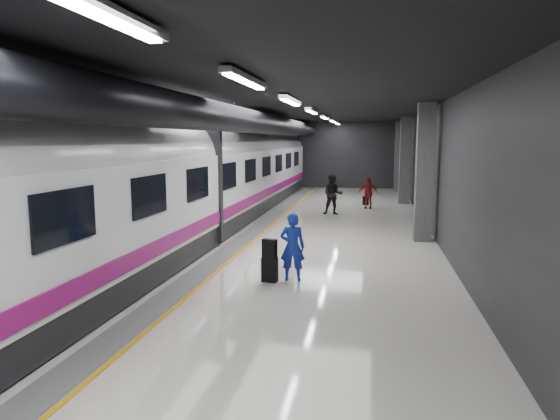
{
  "coord_description": "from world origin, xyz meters",
  "views": [
    {
      "loc": [
        2.85,
        -14.87,
        3.33
      ],
      "look_at": [
        0.4,
        -1.52,
        1.41
      ],
      "focal_mm": 32.0,
      "sensor_mm": 36.0,
      "label": 1
    }
  ],
  "objects": [
    {
      "name": "platform_hall",
      "position": [
        -0.29,
        0.96,
        3.54
      ],
      "size": [
        10.02,
        40.02,
        4.51
      ],
      "color": "black",
      "rests_on": "ground"
    },
    {
      "name": "traveler_far_a",
      "position": [
        1.18,
        7.26,
        0.9
      ],
      "size": [
        0.9,
        0.72,
        1.81
      ],
      "primitive_type": "imported",
      "rotation": [
        0.0,
        0.0,
        0.04
      ],
      "color": "black",
      "rests_on": "ground"
    },
    {
      "name": "suitcase_far",
      "position": [
        2.58,
        11.01,
        0.22
      ],
      "size": [
        0.33,
        0.25,
        0.44
      ],
      "primitive_type": "cube",
      "rotation": [
        0.0,
        0.0,
        0.22
      ],
      "color": "black",
      "rests_on": "ground"
    },
    {
      "name": "suitcase_main",
      "position": [
        0.54,
        -3.66,
        0.29
      ],
      "size": [
        0.38,
        0.27,
        0.59
      ],
      "primitive_type": "cube",
      "rotation": [
        0.0,
        0.0,
        -0.12
      ],
      "color": "black",
      "rests_on": "ground"
    },
    {
      "name": "traveler_main",
      "position": [
        1.05,
        -3.46,
        0.81
      ],
      "size": [
        0.61,
        0.42,
        1.63
      ],
      "primitive_type": "imported",
      "rotation": [
        0.0,
        0.0,
        3.19
      ],
      "color": "#1933C2",
      "rests_on": "ground"
    },
    {
      "name": "train",
      "position": [
        -3.25,
        -0.0,
        2.07
      ],
      "size": [
        3.05,
        38.0,
        4.05
      ],
      "color": "black",
      "rests_on": "ground"
    },
    {
      "name": "traveler_far_b",
      "position": [
        2.71,
        9.62,
        0.77
      ],
      "size": [
        0.93,
        0.44,
        1.55
      ],
      "primitive_type": "imported",
      "rotation": [
        0.0,
        0.0,
        -0.07
      ],
      "color": "maroon",
      "rests_on": "ground"
    },
    {
      "name": "ground",
      "position": [
        0.0,
        0.0,
        0.0
      ],
      "size": [
        40.0,
        40.0,
        0.0
      ],
      "primitive_type": "plane",
      "color": "silver",
      "rests_on": "ground"
    },
    {
      "name": "shoulder_bag",
      "position": [
        0.55,
        -3.68,
        0.81
      ],
      "size": [
        0.37,
        0.26,
        0.44
      ],
      "primitive_type": "cube",
      "rotation": [
        0.0,
        0.0,
        -0.29
      ],
      "color": "black",
      "rests_on": "suitcase_main"
    }
  ]
}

